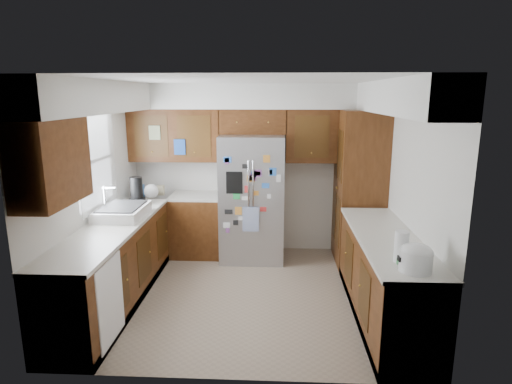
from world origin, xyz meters
The scene contains 12 objects.
floor centered at (0.00, 0.00, 0.00)m, with size 3.60×3.60×0.00m, color gray.
room_shell centered at (-0.11, 0.36, 1.82)m, with size 3.64×3.24×2.52m.
left_counter_run centered at (-1.36, 0.03, 0.43)m, with size 1.36×3.20×0.92m.
right_counter_run centered at (1.50, -0.47, 0.42)m, with size 0.63×2.25×0.92m.
pantry centered at (1.50, 1.15, 1.07)m, with size 0.60×0.90×2.15m, color #3E1F0C.
fridge centered at (0.00, 1.20, 0.90)m, with size 0.90×0.79×1.80m.
bridge_cabinet centered at (0.00, 1.43, 1.98)m, with size 0.96×0.34×0.35m, color #3E1F0C.
fridge_top_items centered at (-0.08, 1.42, 2.28)m, with size 0.66×0.33×0.27m.
sink_assembly centered at (-1.50, 0.10, 0.99)m, with size 0.52×0.70×0.37m.
left_counter_clutter centered at (-1.48, 0.85, 1.05)m, with size 0.39×0.87×0.38m.
rice_cooker centered at (1.50, -1.38, 1.04)m, with size 0.28×0.27×0.24m.
paper_towel centered at (1.44, -1.18, 1.06)m, with size 0.12×0.12×0.28m, color white.
Camera 1 is at (0.35, -4.75, 2.35)m, focal length 30.00 mm.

